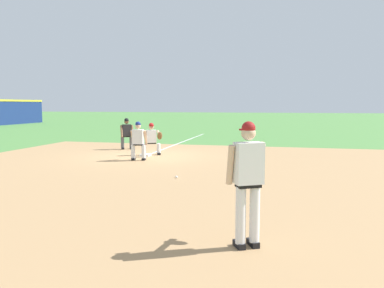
{
  "coord_description": "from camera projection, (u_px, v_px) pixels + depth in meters",
  "views": [
    {
      "loc": [
        -14.2,
        -5.37,
        2.1
      ],
      "look_at": [
        -6.2,
        -3.44,
        1.22
      ],
      "focal_mm": 35.0,
      "sensor_mm": 36.0,
      "label": 1
    }
  ],
  "objects": [
    {
      "name": "first_baseman",
      "position": [
        152.0,
        138.0,
        15.37
      ],
      "size": [
        0.83,
        1.01,
        1.34
      ],
      "color": "black",
      "rests_on": "ground"
    },
    {
      "name": "ground_plane",
      "position": [
        146.0,
        156.0,
        15.2
      ],
      "size": [
        160.0,
        160.0,
        0.0
      ],
      "primitive_type": "plane",
      "color": "#518942"
    },
    {
      "name": "first_base_bag",
      "position": [
        145.0,
        155.0,
        15.19
      ],
      "size": [
        0.38,
        0.38,
        0.09
      ],
      "primitive_type": "cube",
      "color": "white",
      "rests_on": "ground"
    },
    {
      "name": "pitcher",
      "position": [
        248.0,
        176.0,
        5.43
      ],
      "size": [
        0.84,
        0.58,
        1.86
      ],
      "color": "black",
      "rests_on": "ground"
    },
    {
      "name": "baseball",
      "position": [
        176.0,
        177.0,
        10.66
      ],
      "size": [
        0.07,
        0.07,
        0.07
      ],
      "primitive_type": "sphere",
      "color": "white",
      "rests_on": "ground"
    },
    {
      "name": "umpire",
      "position": [
        127.0,
        132.0,
        17.45
      ],
      "size": [
        0.63,
        0.68,
        1.46
      ],
      "color": "black",
      "rests_on": "ground"
    },
    {
      "name": "infield_dirt_patch",
      "position": [
        172.0,
        180.0,
        10.35
      ],
      "size": [
        18.0,
        18.0,
        0.01
      ],
      "primitive_type": "cube",
      "color": "tan",
      "rests_on": "ground"
    },
    {
      "name": "foul_line_stripe",
      "position": [
        182.0,
        142.0,
        20.79
      ],
      "size": [
        11.57,
        0.1,
        0.0
      ],
      "primitive_type": "cube",
      "color": "white",
      "rests_on": "ground"
    },
    {
      "name": "baserunner",
      "position": [
        138.0,
        139.0,
        13.97
      ],
      "size": [
        0.49,
        0.63,
        1.46
      ],
      "color": "black",
      "rests_on": "ground"
    }
  ]
}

